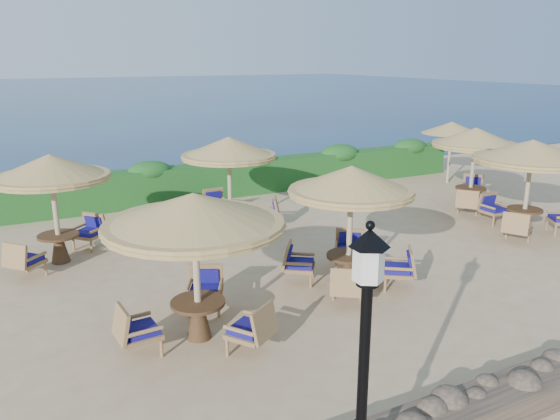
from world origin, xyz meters
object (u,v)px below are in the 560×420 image
object	(u,v)px
lamp_post	(362,396)
cafe_set_5	(474,148)
cafe_set_3	(52,182)
cafe_set_4	(229,164)
cafe_set_2	(531,164)
cafe_set_1	(350,206)
cafe_set_0	(195,232)
extra_parasol	(452,128)

from	to	relation	value
lamp_post	cafe_set_5	size ratio (longest dim) A/B	1.22
cafe_set_3	cafe_set_5	size ratio (longest dim) A/B	1.00
cafe_set_4	cafe_set_5	xyz separation A→B (m)	(7.79, -1.63, 0.10)
cafe_set_2	lamp_post	bearing A→B (deg)	-148.08
cafe_set_1	cafe_set_5	distance (m)	7.89
cafe_set_0	cafe_set_4	size ratio (longest dim) A/B	1.12
cafe_set_1	cafe_set_2	distance (m)	6.53
cafe_set_3	cafe_set_0	bearing A→B (deg)	-70.47
lamp_post	cafe_set_5	xyz separation A→B (m)	(10.53, 8.81, 0.44)
cafe_set_0	cafe_set_5	xyz separation A→B (m)	(10.74, 4.22, 0.02)
extra_parasol	cafe_set_0	world-z (taller)	cafe_set_0
cafe_set_2	cafe_set_0	bearing A→B (deg)	-171.03
extra_parasol	cafe_set_4	xyz separation A→B (m)	(-9.86, -1.56, -0.28)
extra_parasol	cafe_set_3	size ratio (longest dim) A/B	0.89
cafe_set_0	cafe_set_2	distance (m)	10.26
cafe_set_0	cafe_set_1	world-z (taller)	same
lamp_post	extra_parasol	xyz separation A→B (m)	(12.60, 12.00, 0.62)
cafe_set_2	cafe_set_4	world-z (taller)	same
cafe_set_1	cafe_set_0	bearing A→B (deg)	-168.28
extra_parasol	cafe_set_5	size ratio (longest dim) A/B	0.89
lamp_post	cafe_set_4	distance (m)	10.80
cafe_set_0	cafe_set_4	distance (m)	6.56
extra_parasol	cafe_set_0	distance (m)	14.80
cafe_set_5	cafe_set_3	bearing A→B (deg)	176.11
cafe_set_2	cafe_set_3	world-z (taller)	same
lamp_post	cafe_set_4	bearing A→B (deg)	75.28
cafe_set_1	cafe_set_4	xyz separation A→B (m)	(-0.71, 5.09, 0.11)
cafe_set_3	lamp_post	bearing A→B (deg)	-78.24
extra_parasol	cafe_set_2	distance (m)	6.41
cafe_set_4	cafe_set_3	bearing A→B (deg)	-170.71
lamp_post	cafe_set_1	distance (m)	6.36
cafe_set_2	cafe_set_3	distance (m)	12.43
extra_parasol	cafe_set_4	distance (m)	9.99
cafe_set_0	cafe_set_3	distance (m)	5.39
cafe_set_3	cafe_set_4	distance (m)	4.82
lamp_post	cafe_set_1	size ratio (longest dim) A/B	1.23
cafe_set_5	cafe_set_0	bearing A→B (deg)	-158.54
extra_parasol	cafe_set_4	size ratio (longest dim) A/B	0.87
cafe_set_5	cafe_set_1	bearing A→B (deg)	-153.95
cafe_set_1	cafe_set_5	size ratio (longest dim) A/B	1.00
cafe_set_0	extra_parasol	bearing A→B (deg)	30.07
lamp_post	cafe_set_4	size ratio (longest dim) A/B	1.19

